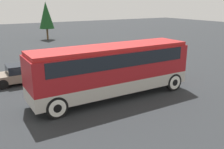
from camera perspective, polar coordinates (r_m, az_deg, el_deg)
name	(u,v)px	position (r m, az deg, el deg)	size (l,w,h in m)	color
ground_plane	(112,97)	(15.72, 0.00, -5.08)	(120.00, 120.00, 0.00)	#26282B
tour_bus	(113,66)	(15.17, 0.31, 1.86)	(10.13, 2.55, 3.22)	#B7B2A8
parked_car_near	(26,73)	(19.35, -19.00, 0.32)	(4.55, 1.80, 1.40)	#7A6B5B
parked_car_mid	(68,61)	(22.40, -9.96, 3.01)	(4.39, 1.92, 1.34)	navy
tree_left	(46,15)	(40.76, -14.82, 12.96)	(2.27, 2.27, 5.79)	brown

